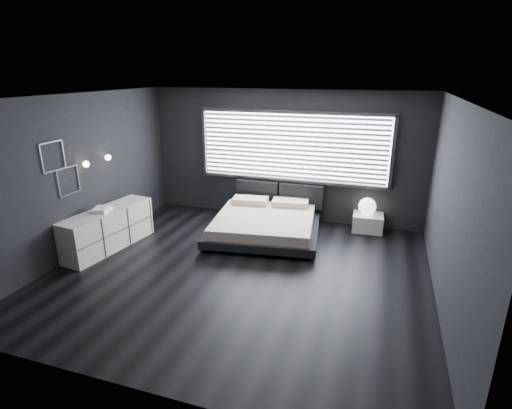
% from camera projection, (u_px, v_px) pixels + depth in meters
% --- Properties ---
extents(room, '(6.04, 6.00, 2.80)m').
position_uv_depth(room, '(239.00, 191.00, 6.16)').
color(room, black).
rests_on(room, ground).
extents(window, '(4.14, 0.09, 1.52)m').
position_uv_depth(window, '(292.00, 147.00, 8.46)').
color(window, white).
rests_on(window, ground).
extents(headboard, '(1.96, 0.16, 0.52)m').
position_uv_depth(headboard, '(279.00, 194.00, 8.82)').
color(headboard, black).
rests_on(headboard, ground).
extents(sconce_near, '(0.18, 0.11, 0.11)m').
position_uv_depth(sconce_near, '(86.00, 164.00, 6.99)').
color(sconce_near, silver).
rests_on(sconce_near, ground).
extents(sconce_far, '(0.18, 0.11, 0.11)m').
position_uv_depth(sconce_far, '(108.00, 157.00, 7.53)').
color(sconce_far, silver).
rests_on(sconce_far, ground).
extents(wall_art_upper, '(0.01, 0.48, 0.48)m').
position_uv_depth(wall_art_upper, '(53.00, 156.00, 6.40)').
color(wall_art_upper, '#47474C').
rests_on(wall_art_upper, ground).
extents(wall_art_lower, '(0.01, 0.48, 0.48)m').
position_uv_depth(wall_art_lower, '(69.00, 181.00, 6.78)').
color(wall_art_lower, '#47474C').
rests_on(wall_art_lower, ground).
extents(bed, '(2.37, 2.29, 0.55)m').
position_uv_depth(bed, '(265.00, 223.00, 7.97)').
color(bed, black).
rests_on(bed, ground).
extents(nightstand, '(0.63, 0.53, 0.35)m').
position_uv_depth(nightstand, '(368.00, 222.00, 8.24)').
color(nightstand, white).
rests_on(nightstand, ground).
extents(orb_lamp, '(0.35, 0.35, 0.35)m').
position_uv_depth(orb_lamp, '(367.00, 206.00, 8.14)').
color(orb_lamp, white).
rests_on(orb_lamp, nightstand).
extents(dresser, '(0.77, 1.92, 0.75)m').
position_uv_depth(dresser, '(108.00, 229.00, 7.39)').
color(dresser, white).
rests_on(dresser, ground).
extents(book_stack, '(0.35, 0.42, 0.08)m').
position_uv_depth(book_stack, '(101.00, 209.00, 7.18)').
color(book_stack, white).
rests_on(book_stack, dresser).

